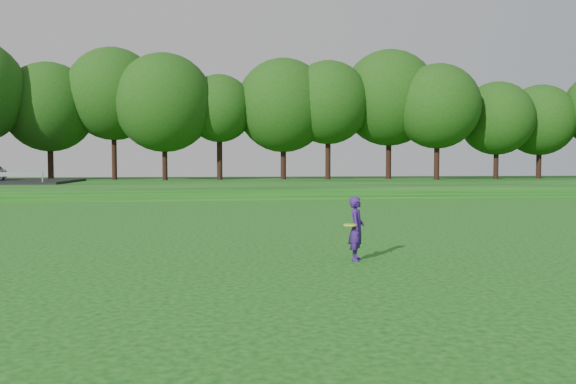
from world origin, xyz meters
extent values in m
plane|color=#0D4410|center=(0.00, 0.00, 0.00)|extent=(140.00, 140.00, 0.00)
cube|color=#0D4410|center=(0.00, 34.00, 0.30)|extent=(130.00, 30.00, 0.60)
cube|color=gray|center=(0.00, 20.00, 0.02)|extent=(130.00, 1.60, 0.04)
imported|color=#381970|center=(2.20, -0.59, 0.70)|extent=(0.49, 0.60, 1.40)
cylinder|color=#CDED25|center=(2.03, -0.72, 0.80)|extent=(0.30, 0.30, 0.03)
camera|label=1|loc=(-0.81, -12.47, 2.14)|focal=35.00mm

